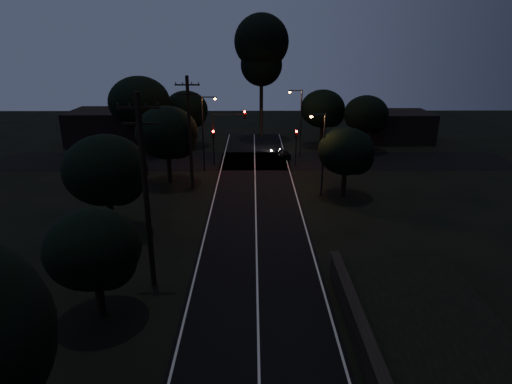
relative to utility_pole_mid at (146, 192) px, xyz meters
name	(u,v)px	position (x,y,z in m)	size (l,w,h in m)	color
road_surface	(255,192)	(6.00, 16.12, -5.73)	(60.00, 70.00, 0.03)	black
utility_pole_mid	(146,192)	(0.00, 0.00, 0.00)	(2.20, 0.30, 11.00)	black
utility_pole_far	(190,132)	(0.00, 17.00, -0.25)	(2.20, 0.30, 10.50)	black
tree_left_b	(96,251)	(-1.84, -3.09, -1.95)	(4.60, 4.60, 5.85)	black
tree_left_c	(108,172)	(-4.29, 6.88, -0.99)	(5.82, 5.82, 7.35)	black
tree_left_d	(169,134)	(-2.29, 18.88, -0.83)	(5.97, 5.97, 7.57)	black
tree_far_nw	(188,111)	(-2.80, 34.88, -1.04)	(5.73, 5.73, 7.25)	black
tree_far_w	(141,104)	(-7.74, 30.85, 0.39)	(7.39, 7.39, 9.42)	black
tree_far_ne	(324,110)	(15.21, 34.88, -0.97)	(5.83, 5.83, 7.37)	black
tree_far_e	(368,115)	(20.19, 31.89, -1.21)	(5.51, 5.51, 6.99)	black
tree_right_a	(348,153)	(14.17, 14.90, -1.68)	(4.93, 4.93, 6.26)	black
tall_pine	(261,49)	(7.00, 40.00, 6.49)	(7.46, 7.46, 16.94)	black
building_left	(109,126)	(-14.00, 37.00, -3.54)	(10.00, 8.00, 4.40)	black
building_right	(396,126)	(26.00, 38.00, -3.74)	(9.00, 7.00, 4.00)	black
signal_left	(213,141)	(1.40, 24.99, -2.90)	(0.28, 0.35, 4.10)	black
signal_right	(296,141)	(10.60, 24.99, -2.90)	(0.28, 0.35, 4.10)	black
signal_mast	(228,128)	(3.09, 24.99, -1.40)	(3.70, 0.35, 6.25)	black
streetlight_a	(205,129)	(0.69, 23.00, -1.10)	(1.66, 0.26, 8.00)	black
streetlight_b	(299,119)	(11.31, 29.00, -1.10)	(1.66, 0.26, 8.00)	black
streetlight_c	(322,149)	(11.83, 15.00, -1.39)	(1.46, 0.26, 7.50)	black
car	(281,153)	(9.20, 28.58, -5.18)	(1.32, 3.27, 1.11)	black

